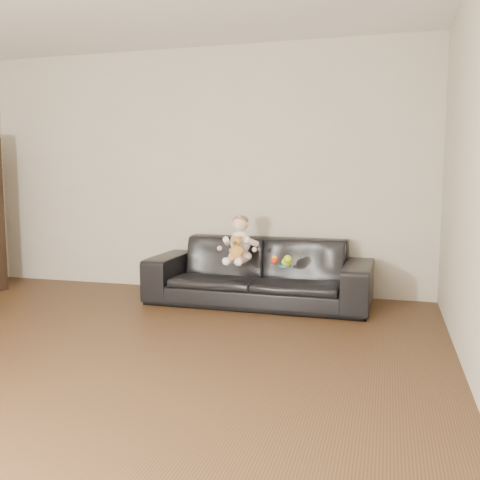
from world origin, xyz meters
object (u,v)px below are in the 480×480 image
(toy_green, at_px, (287,262))
(toy_blue_disc, at_px, (285,266))
(baby, at_px, (240,242))
(teddy_bear, at_px, (237,248))
(sofa, at_px, (259,272))
(toy_rattle, at_px, (275,261))

(toy_green, distance_m, toy_blue_disc, 0.04)
(baby, relative_size, teddy_bear, 2.05)
(sofa, bearing_deg, toy_blue_disc, -34.06)
(sofa, bearing_deg, toy_rattle, -33.77)
(baby, bearing_deg, sofa, 44.98)
(toy_rattle, height_order, toy_blue_disc, toy_rattle)
(toy_green, relative_size, toy_rattle, 1.66)
(baby, distance_m, teddy_bear, 0.15)
(sofa, bearing_deg, baby, -143.08)
(sofa, height_order, toy_rattle, sofa)
(teddy_bear, xyz_separation_m, toy_rattle, (0.34, 0.13, -0.13))
(toy_green, xyz_separation_m, toy_rattle, (-0.14, 0.09, -0.01))
(teddy_bear, relative_size, toy_rattle, 2.96)
(toy_rattle, relative_size, toy_blue_disc, 0.69)
(sofa, distance_m, toy_green, 0.41)
(toy_rattle, bearing_deg, baby, 178.06)
(teddy_bear, bearing_deg, sofa, 58.79)
(baby, xyz_separation_m, toy_green, (0.48, -0.10, -0.16))
(teddy_bear, bearing_deg, toy_blue_disc, 5.60)
(sofa, distance_m, teddy_bear, 0.40)
(sofa, height_order, teddy_bear, teddy_bear)
(toy_rattle, bearing_deg, teddy_bear, -158.98)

